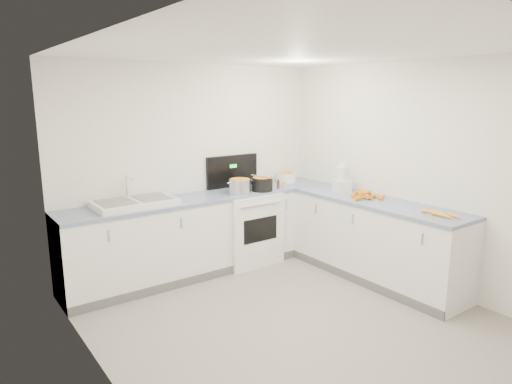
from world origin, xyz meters
TOP-DOWN VIEW (x-y plane):
  - floor at (0.00, 0.00)m, footprint 3.50×4.00m
  - ceiling at (0.00, 0.00)m, footprint 3.50×4.00m
  - wall_back at (0.00, 2.00)m, footprint 3.50×0.00m
  - wall_left at (-1.75, 0.00)m, footprint 0.00×4.00m
  - wall_right at (1.75, 0.00)m, footprint 0.00×4.00m
  - counter_back at (0.00, 1.70)m, footprint 3.50×0.62m
  - counter_right at (1.45, 0.30)m, footprint 0.62×2.20m
  - stove at (0.55, 1.69)m, footprint 0.76×0.65m
  - sink at (-0.90, 1.70)m, footprint 0.86×0.52m
  - steel_pot at (0.39, 1.56)m, footprint 0.36×0.36m
  - black_pot at (0.71, 1.53)m, footprint 0.34×0.34m
  - wooden_spoon at (0.71, 1.53)m, footprint 0.07×0.39m
  - mixing_bowl at (1.34, 1.82)m, footprint 0.33×0.33m
  - extract_bottle at (0.97, 1.53)m, footprint 0.04×0.04m
  - spice_jar at (1.05, 1.50)m, footprint 0.05×0.05m
  - food_processor at (1.48, 0.90)m, footprint 0.25×0.27m
  - carrot_pile at (1.47, 0.51)m, footprint 0.46×0.44m
  - peeled_carrots at (1.43, -0.52)m, footprint 0.15×0.42m
  - peelings at (-1.11, 1.70)m, footprint 0.22×0.27m

SIDE VIEW (x-z plane):
  - floor at x=0.00m, z-range 0.00..0.00m
  - counter_back at x=0.00m, z-range 0.00..0.94m
  - counter_right at x=1.45m, z-range 0.00..0.94m
  - stove at x=0.55m, z-range -0.21..1.15m
  - peeled_carrots at x=1.43m, z-range 0.94..0.98m
  - carrot_pile at x=1.47m, z-range 0.93..1.02m
  - sink at x=-0.90m, z-range 0.82..1.13m
  - spice_jar at x=1.05m, z-range 0.94..1.02m
  - extract_bottle at x=0.97m, z-range 0.94..1.04m
  - mixing_bowl at x=1.34m, z-range 0.94..1.07m
  - black_pot at x=0.71m, z-range 0.92..1.11m
  - peelings at x=-1.11m, z-range 1.01..1.02m
  - steel_pot at x=0.39m, z-range 0.92..1.12m
  - food_processor at x=1.48m, z-range 0.91..1.27m
  - wooden_spoon at x=0.71m, z-range 1.11..1.13m
  - wall_back at x=0.00m, z-range 0.00..2.50m
  - wall_left at x=-1.75m, z-range 0.00..2.50m
  - wall_right at x=1.75m, z-range 0.00..2.50m
  - ceiling at x=0.00m, z-range 2.50..2.50m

